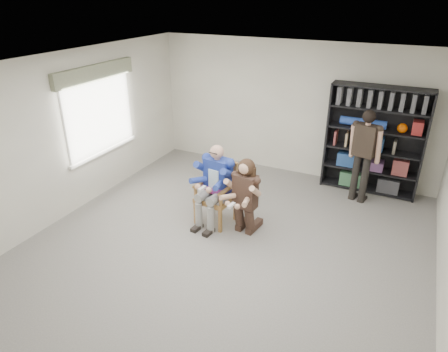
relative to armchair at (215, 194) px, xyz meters
The scene contains 8 objects.
room_shell 1.31m from the armchair, 60.45° to the right, with size 6.00×7.00×2.80m, color beige, non-canonical shape.
floor 1.13m from the armchair, 60.45° to the right, with size 6.00×7.00×0.01m, color slate.
window_left 2.69m from the armchair, behind, with size 0.16×2.00×1.75m, color white, non-canonical shape.
armchair is the anchor object (origin of this frame).
seated_man 0.16m from the armchair, ahead, with size 0.61×0.85×1.42m, color navy, non-canonical shape.
kneeling_woman 0.60m from the armchair, 11.69° to the right, with size 0.55×0.87×1.30m, color #312019, non-canonical shape.
bookshelf 3.30m from the armchair, 47.81° to the left, with size 1.80×0.38×2.10m, color black, non-canonical shape.
standing_man 2.82m from the armchair, 41.89° to the left, with size 0.55×0.31×1.78m, color black, non-canonical shape.
Camera 1 is at (2.25, -4.46, 3.71)m, focal length 32.00 mm.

